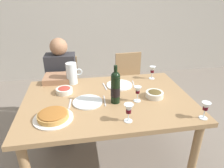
{
  "coord_description": "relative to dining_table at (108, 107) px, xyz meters",
  "views": [
    {
      "loc": [
        -0.23,
        -1.57,
        1.65
      ],
      "look_at": [
        0.05,
        0.09,
        0.86
      ],
      "focal_mm": 32.46,
      "sensor_mm": 36.0,
      "label": 1
    }
  ],
  "objects": [
    {
      "name": "ground_plane",
      "position": [
        0.0,
        0.0,
        -0.67
      ],
      "size": [
        8.0,
        8.0,
        0.0
      ],
      "primitive_type": "plane",
      "color": "slate"
    },
    {
      "name": "salad_bowl",
      "position": [
        -0.39,
        0.18,
        0.12
      ],
      "size": [
        0.16,
        0.16,
        0.06
      ],
      "color": "silver",
      "rests_on": "dining_table"
    },
    {
      "name": "diner_left",
      "position": [
        -0.46,
        0.64,
        -0.05
      ],
      "size": [
        0.35,
        0.52,
        1.16
      ],
      "rotation": [
        0.0,
        0.0,
        3.09
      ],
      "color": "#2D2D33",
      "rests_on": "ground"
    },
    {
      "name": "knife_left_setting",
      "position": [
        -0.03,
        -0.04,
        0.09
      ],
      "size": [
        0.02,
        0.18,
        0.0
      ],
      "primitive_type": "cube",
      "rotation": [
        0.0,
        0.0,
        1.51
      ],
      "color": "silver",
      "rests_on": "dining_table"
    },
    {
      "name": "wine_glass_spare",
      "position": [
        0.25,
        -0.08,
        0.19
      ],
      "size": [
        0.06,
        0.06,
        0.14
      ],
      "color": "silver",
      "rests_on": "dining_table"
    },
    {
      "name": "chair_right",
      "position": [
        0.44,
        0.91,
        -0.17
      ],
      "size": [
        0.43,
        0.43,
        0.87
      ],
      "rotation": [
        0.0,
        0.0,
        3.21
      ],
      "color": "#9E7A51",
      "rests_on": "ground"
    },
    {
      "name": "water_pitcher",
      "position": [
        -0.31,
        0.39,
        0.19
      ],
      "size": [
        0.16,
        0.11,
        0.22
      ],
      "color": "silver",
      "rests_on": "dining_table"
    },
    {
      "name": "olive_bowl",
      "position": [
        0.42,
        -0.04,
        0.12
      ],
      "size": [
        0.16,
        0.16,
        0.06
      ],
      "color": "silver",
      "rests_on": "dining_table"
    },
    {
      "name": "back_wall",
      "position": [
        0.0,
        2.42,
        0.73
      ],
      "size": [
        8.0,
        0.1,
        2.8
      ],
      "primitive_type": "cube",
      "color": "#B2ADA3",
      "rests_on": "ground"
    },
    {
      "name": "wine_glass_centre",
      "position": [
        0.1,
        -0.36,
        0.19
      ],
      "size": [
        0.07,
        0.07,
        0.14
      ],
      "color": "silver",
      "rests_on": "dining_table"
    },
    {
      "name": "dinner_plate_right_setting",
      "position": [
        0.16,
        0.25,
        0.1
      ],
      "size": [
        0.26,
        0.26,
        0.01
      ],
      "primitive_type": "cylinder",
      "color": "white",
      "rests_on": "dining_table"
    },
    {
      "name": "spoon_right_setting",
      "position": [
        0.01,
        0.25,
        0.09
      ],
      "size": [
        0.03,
        0.16,
        0.0
      ],
      "primitive_type": "cube",
      "rotation": [
        0.0,
        0.0,
        1.67
      ],
      "color": "silver",
      "rests_on": "dining_table"
    },
    {
      "name": "wine_glass_left_diner",
      "position": [
        0.54,
        0.37,
        0.19
      ],
      "size": [
        0.07,
        0.07,
        0.14
      ],
      "color": "silver",
      "rests_on": "dining_table"
    },
    {
      "name": "dining_table",
      "position": [
        0.0,
        0.0,
        0.0
      ],
      "size": [
        1.5,
        1.0,
        0.76
      ],
      "color": "#9E7A51",
      "rests_on": "ground"
    },
    {
      "name": "baked_tart",
      "position": [
        -0.46,
        -0.24,
        0.12
      ],
      "size": [
        0.3,
        0.3,
        0.06
      ],
      "color": "white",
      "rests_on": "dining_table"
    },
    {
      "name": "dinner_plate_left_setting",
      "position": [
        -0.18,
        -0.04,
        0.1
      ],
      "size": [
        0.26,
        0.26,
        0.01
      ],
      "primitive_type": "cylinder",
      "color": "silver",
      "rests_on": "dining_table"
    },
    {
      "name": "wine_glass_right_diner",
      "position": [
        0.67,
        -0.42,
        0.19
      ],
      "size": [
        0.07,
        0.07,
        0.14
      ],
      "color": "silver",
      "rests_on": "dining_table"
    },
    {
      "name": "knife_right_setting",
      "position": [
        0.31,
        0.25,
        0.09
      ],
      "size": [
        0.03,
        0.18,
        0.0
      ],
      "primitive_type": "cube",
      "rotation": [
        0.0,
        0.0,
        1.43
      ],
      "color": "silver",
      "rests_on": "dining_table"
    },
    {
      "name": "wine_bottle",
      "position": [
        0.05,
        -0.07,
        0.24
      ],
      "size": [
        0.08,
        0.08,
        0.34
      ],
      "color": "black",
      "rests_on": "dining_table"
    },
    {
      "name": "chair_left",
      "position": [
        -0.45,
        0.87,
        -0.17
      ],
      "size": [
        0.42,
        0.42,
        0.87
      ],
      "rotation": [
        0.0,
        0.0,
        3.09
      ],
      "color": "#9E7A51",
      "rests_on": "ground"
    },
    {
      "name": "fork_left_setting",
      "position": [
        -0.33,
        -0.04,
        0.09
      ],
      "size": [
        0.03,
        0.16,
        0.0
      ],
      "primitive_type": "cube",
      "rotation": [
        0.0,
        0.0,
        1.49
      ],
      "color": "silver",
      "rests_on": "dining_table"
    }
  ]
}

